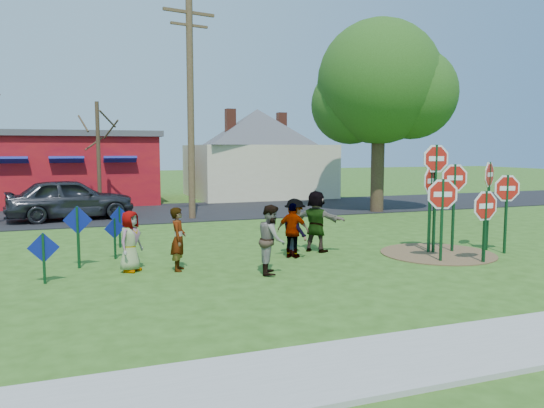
{
  "coord_description": "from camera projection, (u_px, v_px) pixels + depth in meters",
  "views": [
    {
      "loc": [
        -5.06,
        -13.29,
        2.99
      ],
      "look_at": [
        0.15,
        0.83,
        1.41
      ],
      "focal_mm": 35.0,
      "sensor_mm": 36.0,
      "label": 1
    }
  ],
  "objects": [
    {
      "name": "utility_pole",
      "position": [
        191.0,
        105.0,
        22.05
      ],
      "size": [
        2.21,
        0.57,
        9.15
      ],
      "rotation": [
        0.0,
        0.0,
        0.2
      ],
      "color": "#4C3823",
      "rests_on": "ground"
    },
    {
      "name": "person_f",
      "position": [
        316.0,
        221.0,
        15.35
      ],
      "size": [
        1.47,
        1.61,
        1.79
      ],
      "primitive_type": "imported",
      "rotation": [
        0.0,
        0.0,
        2.27
      ],
      "color": "#195032",
      "rests_on": "ground"
    },
    {
      "name": "dirt_patch",
      "position": [
        438.0,
        254.0,
        15.07
      ],
      "size": [
        3.2,
        3.2,
        0.03
      ],
      "primitive_type": "cylinder",
      "color": "brown",
      "rests_on": "ground"
    },
    {
      "name": "blue_diamond_a",
      "position": [
        44.0,
        253.0,
        11.7
      ],
      "size": [
        0.68,
        0.07,
        1.15
      ],
      "rotation": [
        0.0,
        0.0,
        -0.06
      ],
      "color": "#113E1D",
      "rests_on": "ground"
    },
    {
      "name": "person_d",
      "position": [
        295.0,
        228.0,
        14.68
      ],
      "size": [
        0.73,
        1.11,
        1.61
      ],
      "primitive_type": "imported",
      "rotation": [
        0.0,
        0.0,
        1.7
      ],
      "color": "#37373C",
      "rests_on": "ground"
    },
    {
      "name": "blue_diamond_d",
      "position": [
        119.0,
        222.0,
        15.97
      ],
      "size": [
        0.56,
        0.23,
        1.26
      ],
      "rotation": [
        0.0,
        0.0,
        0.36
      ],
      "color": "#113E1D",
      "rests_on": "ground"
    },
    {
      "name": "stop_sign_g",
      "position": [
        430.0,
        190.0,
        15.05
      ],
      "size": [
        0.95,
        0.53,
        2.61
      ],
      "rotation": [
        0.0,
        0.0,
        0.5
      ],
      "color": "#113E1D",
      "rests_on": "ground"
    },
    {
      "name": "ground",
      "position": [
        277.0,
        259.0,
        14.46
      ],
      "size": [
        120.0,
        120.0,
        0.0
      ],
      "primitive_type": "plane",
      "color": "#2D5016",
      "rests_on": "ground"
    },
    {
      "name": "blue_diamond_c",
      "position": [
        115.0,
        234.0,
        14.32
      ],
      "size": [
        0.55,
        0.21,
        1.13
      ],
      "rotation": [
        0.0,
        0.0,
        0.34
      ],
      "color": "#113E1D",
      "rests_on": "ground"
    },
    {
      "name": "person_e",
      "position": [
        293.0,
        231.0,
        14.46
      ],
      "size": [
        0.92,
        0.84,
        1.51
      ],
      "primitive_type": "imported",
      "rotation": [
        0.0,
        0.0,
        2.47
      ],
      "color": "#4E3163",
      "rests_on": "ground"
    },
    {
      "name": "leafy_tree",
      "position": [
        382.0,
        89.0,
        24.47
      ],
      "size": [
        6.27,
        5.72,
        8.91
      ],
      "color": "#382819",
      "rests_on": "ground"
    },
    {
      "name": "suv",
      "position": [
        71.0,
        199.0,
        22.07
      ],
      "size": [
        5.3,
        2.69,
        1.73
      ],
      "primitive_type": "imported",
      "rotation": [
        0.0,
        0.0,
        1.7
      ],
      "color": "#2E2F34",
      "rests_on": "road"
    },
    {
      "name": "stop_sign_b",
      "position": [
        436.0,
        170.0,
        14.95
      ],
      "size": [
        1.08,
        0.12,
        3.25
      ],
      "rotation": [
        0.0,
        0.0,
        -0.1
      ],
      "color": "#113E1D",
      "rests_on": "ground"
    },
    {
      "name": "cream_house",
      "position": [
        257.0,
        150.0,
        32.84
      ],
      "size": [
        9.4,
        9.4,
        6.5
      ],
      "color": "beige",
      "rests_on": "ground"
    },
    {
      "name": "person_b",
      "position": [
        178.0,
        239.0,
        12.96
      ],
      "size": [
        0.53,
        0.66,
        1.56
      ],
      "primitive_type": "imported",
      "rotation": [
        0.0,
        0.0,
        1.26
      ],
      "color": "#2E7C65",
      "rests_on": "ground"
    },
    {
      "name": "sidewalk",
      "position": [
        452.0,
        351.0,
        7.73
      ],
      "size": [
        22.0,
        1.8,
        0.08
      ],
      "primitive_type": "cube",
      "color": "#9E9E99",
      "rests_on": "ground"
    },
    {
      "name": "blue_diamond_b",
      "position": [
        78.0,
        229.0,
        13.19
      ],
      "size": [
        0.7,
        0.21,
        1.58
      ],
      "rotation": [
        0.0,
        0.0,
        -0.27
      ],
      "color": "#113E1D",
      "rests_on": "ground"
    },
    {
      "name": "person_c",
      "position": [
        271.0,
        239.0,
        12.64
      ],
      "size": [
        0.86,
        0.97,
        1.66
      ],
      "primitive_type": "imported",
      "rotation": [
        0.0,
        0.0,
        1.24
      ],
      "color": "brown",
      "rests_on": "ground"
    },
    {
      "name": "stop_sign_c",
      "position": [
        454.0,
        187.0,
        15.18
      ],
      "size": [
        1.06,
        0.23,
        2.69
      ],
      "rotation": [
        0.0,
        0.0,
        -0.19
      ],
      "color": "#113E1D",
      "rests_on": "ground"
    },
    {
      "name": "stop_sign_d",
      "position": [
        489.0,
        183.0,
        15.49
      ],
      "size": [
        0.89,
        0.53,
        2.74
      ],
      "rotation": [
        0.0,
        0.0,
        0.53
      ],
      "color": "#113E1D",
      "rests_on": "ground"
    },
    {
      "name": "stop_sign_e",
      "position": [
        485.0,
        211.0,
        13.75
      ],
      "size": [
        1.07,
        0.08,
        2.04
      ],
      "rotation": [
        0.0,
        0.0,
        0.06
      ],
      "color": "#113E1D",
      "rests_on": "ground"
    },
    {
      "name": "person_a",
      "position": [
        130.0,
        241.0,
        12.87
      ],
      "size": [
        0.84,
        0.86,
        1.49
      ],
      "primitive_type": "imported",
      "rotation": [
        0.0,
        0.0,
        0.85
      ],
      "color": "#3C4482",
      "rests_on": "ground"
    },
    {
      "name": "red_building",
      "position": [
        68.0,
        167.0,
        29.15
      ],
      "size": [
        9.4,
        7.69,
        3.9
      ],
      "color": "maroon",
      "rests_on": "ground"
    },
    {
      "name": "bare_tree_east",
      "position": [
        98.0,
        142.0,
        24.13
      ],
      "size": [
        1.8,
        1.8,
        5.11
      ],
      "color": "#382819",
      "rests_on": "ground"
    },
    {
      "name": "stop_sign_a",
      "position": [
        442.0,
        202.0,
        13.89
      ],
      "size": [
        1.04,
        0.38,
        2.34
      ],
      "rotation": [
        0.0,
        0.0,
        -0.33
      ],
      "color": "#113E1D",
      "rests_on": "ground"
    },
    {
      "name": "stop_sign_f",
      "position": [
        507.0,
        194.0,
        14.99
      ],
      "size": [
        1.01,
        0.28,
        2.39
      ],
      "rotation": [
        0.0,
        0.0,
        -0.25
      ],
      "color": "#113E1D",
      "rests_on": "ground"
    },
    {
      "name": "road",
      "position": [
        192.0,
        211.0,
        25.19
      ],
      "size": [
        120.0,
        7.5,
        0.04
      ],
      "primitive_type": "cube",
      "color": "black",
      "rests_on": "ground"
    }
  ]
}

